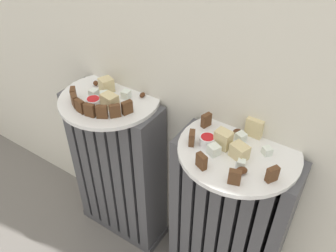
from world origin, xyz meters
name	(u,v)px	position (x,y,z in m)	size (l,w,h in m)	color
radiator_left	(119,172)	(-0.21, 0.28, 0.30)	(0.35, 0.13, 0.61)	#47474C
radiator_right	(226,227)	(0.21, 0.28, 0.30)	(0.35, 0.13, 0.61)	#47474C
plate_left	(110,99)	(-0.21, 0.28, 0.62)	(0.31, 0.31, 0.01)	white
plate_right	(239,150)	(0.21, 0.28, 0.62)	(0.31, 0.31, 0.01)	white
dark_cake_slice_left_0	(73,94)	(-0.29, 0.21, 0.64)	(0.03, 0.01, 0.04)	#56351E
dark_cake_slice_left_1	(74,101)	(-0.26, 0.19, 0.64)	(0.03, 0.01, 0.04)	#56351E
dark_cake_slice_left_2	(80,106)	(-0.23, 0.18, 0.64)	(0.03, 0.01, 0.04)	#56351E
dark_cake_slice_left_3	(90,110)	(-0.19, 0.18, 0.64)	(0.03, 0.01, 0.04)	#56351E
dark_cake_slice_left_4	(102,112)	(-0.16, 0.19, 0.64)	(0.03, 0.01, 0.04)	#56351E
dark_cake_slice_left_5	(115,111)	(-0.13, 0.21, 0.64)	(0.03, 0.01, 0.04)	#56351E
dark_cake_slice_left_6	(127,108)	(-0.11, 0.24, 0.64)	(0.03, 0.01, 0.04)	#56351E
marble_cake_slice_left_0	(106,85)	(-0.24, 0.30, 0.64)	(0.04, 0.04, 0.04)	beige
marble_cake_slice_left_1	(110,101)	(-0.18, 0.24, 0.64)	(0.05, 0.03, 0.04)	beige
turkish_delight_left_0	(94,93)	(-0.25, 0.26, 0.63)	(0.02, 0.02, 0.02)	white
turkish_delight_left_1	(126,94)	(-0.17, 0.31, 0.64)	(0.02, 0.02, 0.02)	white
turkish_delight_left_2	(104,95)	(-0.22, 0.27, 0.63)	(0.02, 0.02, 0.02)	white
medjool_date_left_0	(142,95)	(-0.13, 0.34, 0.63)	(0.02, 0.01, 0.01)	#4C2814
medjool_date_left_1	(109,83)	(-0.26, 0.33, 0.63)	(0.02, 0.02, 0.01)	#4C2814
medjool_date_left_2	(96,83)	(-0.30, 0.31, 0.63)	(0.02, 0.02, 0.01)	#4C2814
jam_bowl_left	(93,101)	(-0.23, 0.23, 0.63)	(0.04, 0.04, 0.02)	white
dark_cake_slice_right_0	(206,120)	(0.10, 0.32, 0.64)	(0.03, 0.01, 0.04)	#56351E
dark_cake_slice_right_1	(192,138)	(0.10, 0.23, 0.64)	(0.03, 0.01, 0.04)	#56351E
dark_cake_slice_right_2	(201,161)	(0.17, 0.17, 0.64)	(0.03, 0.01, 0.04)	#56351E
dark_cake_slice_right_3	(235,177)	(0.25, 0.17, 0.64)	(0.03, 0.01, 0.04)	#56351E
dark_cake_slice_right_4	(272,174)	(0.32, 0.22, 0.64)	(0.03, 0.01, 0.04)	#56351E
marble_cake_slice_right_0	(255,127)	(0.22, 0.35, 0.65)	(0.04, 0.03, 0.05)	beige
marble_cake_slice_right_1	(240,151)	(0.23, 0.25, 0.64)	(0.04, 0.03, 0.04)	beige
marble_cake_slice_right_2	(223,139)	(0.17, 0.26, 0.65)	(0.04, 0.03, 0.05)	beige
turkish_delight_right_0	(241,163)	(0.24, 0.22, 0.63)	(0.02, 0.02, 0.02)	white
turkish_delight_right_1	(241,137)	(0.20, 0.31, 0.63)	(0.02, 0.02, 0.02)	white
turkish_delight_right_2	(214,150)	(0.17, 0.23, 0.64)	(0.03, 0.03, 0.03)	white
turkish_delight_right_3	(267,151)	(0.28, 0.30, 0.63)	(0.02, 0.02, 0.02)	white
medjool_date_right_0	(242,171)	(0.25, 0.20, 0.63)	(0.03, 0.02, 0.02)	#4C2814
medjool_date_right_1	(238,132)	(0.19, 0.33, 0.63)	(0.02, 0.02, 0.02)	#4C2814
jam_bowl_right	(207,140)	(0.14, 0.25, 0.64)	(0.04, 0.04, 0.02)	white
fork	(239,154)	(0.22, 0.26, 0.62)	(0.04, 0.11, 0.00)	#B7B7BC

